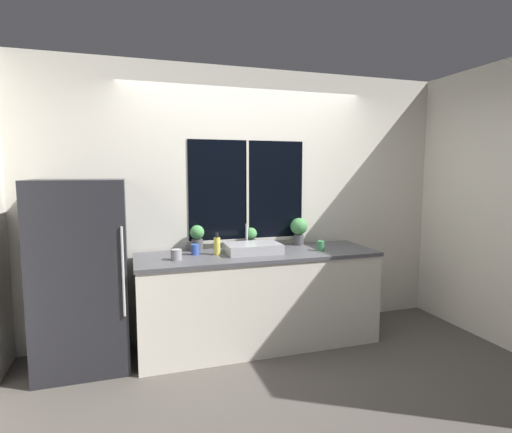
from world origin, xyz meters
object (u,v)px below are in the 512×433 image
object	(u,v)px
potted_plant_left	(197,237)
potted_plant_center	(251,237)
mug_green	(321,246)
mug_blue	(195,250)
sink	(253,248)
mug_grey	(176,255)
refrigerator	(82,274)
soap_bottle	(217,246)
potted_plant_right	(299,229)

from	to	relation	value
potted_plant_left	potted_plant_center	xyz separation A→B (m)	(0.55, 0.00, -0.03)
mug_green	potted_plant_left	bearing A→B (deg)	162.87
mug_blue	potted_plant_center	bearing A→B (deg)	15.78
potted_plant_left	potted_plant_center	size ratio (longest dim) A/B	1.23
sink	potted_plant_left	xyz separation A→B (m)	(-0.49, 0.25, 0.10)
mug_blue	mug_grey	distance (m)	0.26
potted_plant_center	mug_green	distance (m)	0.70
refrigerator	soap_bottle	size ratio (longest dim) A/B	7.80
refrigerator	sink	world-z (taller)	refrigerator
potted_plant_center	mug_green	bearing A→B (deg)	-30.44
potted_plant_center	mug_grey	xyz separation A→B (m)	(-0.79, -0.34, -0.07)
potted_plant_right	potted_plant_left	bearing A→B (deg)	-180.00
potted_plant_right	mug_grey	world-z (taller)	potted_plant_right
mug_blue	potted_plant_right	bearing A→B (deg)	8.54
potted_plant_center	mug_green	xyz separation A→B (m)	(0.60, -0.35, -0.07)
sink	potted_plant_center	xyz separation A→B (m)	(0.06, 0.25, 0.07)
potted_plant_left	mug_grey	bearing A→B (deg)	-125.08
potted_plant_right	mug_green	world-z (taller)	potted_plant_right
refrigerator	mug_green	bearing A→B (deg)	-3.55
potted_plant_center	mug_grey	size ratio (longest dim) A/B	2.17
mug_blue	mug_grey	size ratio (longest dim) A/B	1.03
mug_grey	sink	bearing A→B (deg)	7.64
mug_grey	potted_plant_right	bearing A→B (deg)	14.64
sink	soap_bottle	distance (m)	0.34
sink	mug_grey	xyz separation A→B (m)	(-0.73, -0.10, 0.00)
potted_plant_left	mug_green	distance (m)	1.21
mug_blue	mug_grey	xyz separation A→B (m)	(-0.19, -0.17, -0.00)
potted_plant_center	mug_blue	bearing A→B (deg)	-164.22
mug_grey	soap_bottle	bearing A→B (deg)	16.61
potted_plant_left	soap_bottle	xyz separation A→B (m)	(0.15, -0.23, -0.05)
potted_plant_right	mug_blue	xyz separation A→B (m)	(-1.12, -0.17, -0.12)
potted_plant_left	soap_bottle	size ratio (longest dim) A/B	1.23
mug_green	mug_grey	world-z (taller)	mug_green
sink	mug_grey	bearing A→B (deg)	-172.36
sink	mug_green	xyz separation A→B (m)	(0.66, -0.11, 0.00)
potted_plant_left	potted_plant_center	distance (m)	0.55
soap_bottle	mug_grey	bearing A→B (deg)	-163.39
potted_plant_right	mug_green	bearing A→B (deg)	-77.69
potted_plant_center	mug_grey	bearing A→B (deg)	-156.47
potted_plant_left	mug_blue	bearing A→B (deg)	-106.49
mug_blue	mug_green	xyz separation A→B (m)	(1.20, -0.19, -0.00)
mug_grey	potted_plant_left	bearing A→B (deg)	54.92
potted_plant_left	potted_plant_right	size ratio (longest dim) A/B	0.89
soap_bottle	mug_grey	distance (m)	0.41
potted_plant_center	potted_plant_right	bearing A→B (deg)	0.00
sink	soap_bottle	world-z (taller)	sink
potted_plant_right	mug_blue	distance (m)	1.14
potted_plant_center	potted_plant_right	size ratio (longest dim) A/B	0.72
sink	mug_green	world-z (taller)	sink
refrigerator	potted_plant_center	xyz separation A→B (m)	(1.57, 0.22, 0.21)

